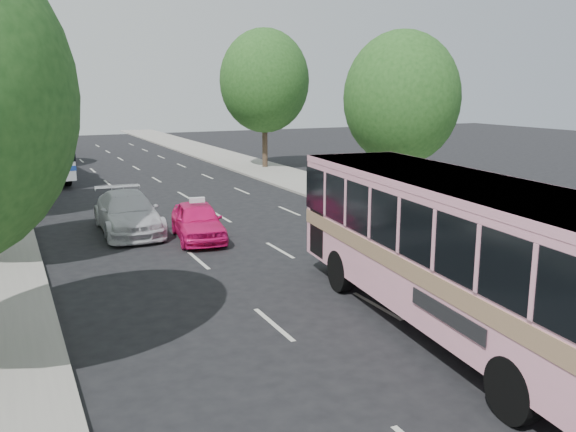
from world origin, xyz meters
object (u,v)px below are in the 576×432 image
pink_taxi (198,221)px  tour_coach_rear (18,129)px  white_pickup (128,213)px  pink_bus (452,237)px  tour_coach_front (35,146)px

pink_taxi → tour_coach_rear: size_ratio=0.32×
white_pickup → tour_coach_rear: 29.52m
pink_bus → white_pickup: pink_bus is taller
tour_coach_front → tour_coach_rear: size_ratio=0.89×
tour_coach_front → pink_bus: bearing=-82.4°
pink_bus → tour_coach_rear: (-7.62, 42.29, 0.04)m
white_pickup → tour_coach_rear: bearing=97.1°
tour_coach_rear → pink_taxi: bearing=-83.1°
pink_taxi → white_pickup: size_ratio=0.77×
pink_bus → white_pickup: size_ratio=2.14×
pink_bus → pink_taxi: bearing=110.3°
white_pickup → tour_coach_front: 16.81m
pink_taxi → white_pickup: (-2.09, 2.25, 0.07)m
pink_taxi → tour_coach_rear: tour_coach_rear is taller
pink_bus → tour_coach_rear: size_ratio=0.90×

